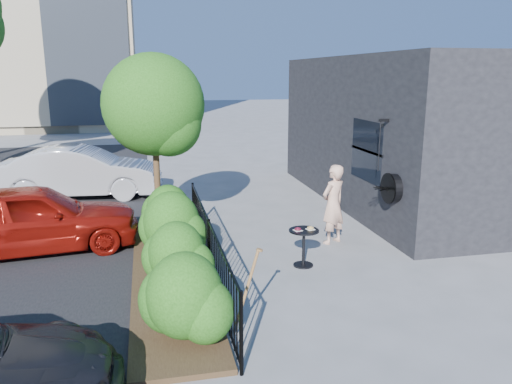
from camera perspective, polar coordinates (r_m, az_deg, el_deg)
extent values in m
plane|color=gray|center=(9.34, 4.02, -9.01)|extent=(120.00, 120.00, 0.00)
cube|color=black|center=(15.14, 19.63, 6.74)|extent=(6.00, 9.00, 4.00)
cube|color=black|center=(11.91, 12.56, 4.61)|extent=(0.04, 1.60, 1.40)
cube|color=black|center=(11.91, 12.58, 4.61)|extent=(0.05, 1.70, 0.06)
cylinder|color=black|center=(10.65, 15.33, 0.42)|extent=(0.18, 0.60, 0.60)
cylinder|color=black|center=(10.60, 14.85, 0.40)|extent=(0.03, 0.64, 0.64)
cube|color=black|center=(10.87, 14.46, 7.95)|extent=(0.25, 0.06, 0.06)
cylinder|color=black|center=(10.90, 13.91, 5.08)|extent=(0.02, 0.02, 1.05)
cylinder|color=black|center=(6.15, -1.69, -15.89)|extent=(0.05, 0.05, 1.10)
cylinder|color=black|center=(8.85, -5.34, -6.50)|extent=(0.05, 0.05, 1.10)
cylinder|color=black|center=(11.70, -7.19, -1.58)|extent=(0.05, 0.05, 1.10)
cube|color=black|center=(8.69, -5.42, -3.34)|extent=(0.03, 6.00, 0.03)
cube|color=black|center=(9.02, -5.28, -9.19)|extent=(0.03, 6.00, 0.03)
cylinder|color=black|center=(6.23, -1.87, -15.45)|extent=(0.02, 0.02, 1.04)
cylinder|color=black|center=(6.40, -2.21, -14.60)|extent=(0.02, 0.02, 1.04)
cylinder|color=black|center=(6.58, -2.53, -13.80)|extent=(0.02, 0.02, 1.04)
cylinder|color=black|center=(6.75, -2.83, -13.04)|extent=(0.02, 0.02, 1.04)
cylinder|color=black|center=(6.93, -3.11, -12.31)|extent=(0.02, 0.02, 1.04)
cylinder|color=black|center=(7.11, -3.38, -11.63)|extent=(0.02, 0.02, 1.04)
cylinder|color=black|center=(7.29, -3.63, -10.97)|extent=(0.02, 0.02, 1.04)
cylinder|color=black|center=(7.47, -3.87, -10.35)|extent=(0.02, 0.02, 1.04)
cylinder|color=black|center=(7.65, -4.10, -9.76)|extent=(0.02, 0.02, 1.04)
cylinder|color=black|center=(7.84, -4.32, -9.19)|extent=(0.02, 0.02, 1.04)
cylinder|color=black|center=(8.02, -4.53, -8.65)|extent=(0.02, 0.02, 1.04)
cylinder|color=black|center=(8.20, -4.72, -8.14)|extent=(0.02, 0.02, 1.04)
cylinder|color=black|center=(8.39, -4.91, -7.64)|extent=(0.02, 0.02, 1.04)
cylinder|color=black|center=(8.57, -5.09, -7.17)|extent=(0.02, 0.02, 1.04)
cylinder|color=black|center=(8.76, -5.26, -6.72)|extent=(0.02, 0.02, 1.04)
cylinder|color=black|center=(8.95, -5.42, -6.29)|extent=(0.02, 0.02, 1.04)
cylinder|color=black|center=(9.13, -5.58, -5.87)|extent=(0.02, 0.02, 1.04)
cylinder|color=black|center=(9.32, -5.73, -5.47)|extent=(0.02, 0.02, 1.04)
cylinder|color=black|center=(9.51, -5.87, -5.09)|extent=(0.02, 0.02, 1.04)
cylinder|color=black|center=(9.70, -6.01, -4.72)|extent=(0.02, 0.02, 1.04)
cylinder|color=black|center=(9.89, -6.15, -4.37)|extent=(0.02, 0.02, 1.04)
cylinder|color=black|center=(10.08, -6.27, -4.03)|extent=(0.02, 0.02, 1.04)
cylinder|color=black|center=(10.27, -6.40, -3.70)|extent=(0.02, 0.02, 1.04)
cylinder|color=black|center=(10.46, -6.51, -3.38)|extent=(0.02, 0.02, 1.04)
cylinder|color=black|center=(10.65, -6.63, -3.08)|extent=(0.02, 0.02, 1.04)
cylinder|color=black|center=(10.84, -6.74, -2.78)|extent=(0.02, 0.02, 1.04)
cylinder|color=black|center=(11.03, -6.84, -2.50)|extent=(0.02, 0.02, 1.04)
cylinder|color=black|center=(11.22, -6.95, -2.22)|extent=(0.02, 0.02, 1.04)
cylinder|color=black|center=(11.42, -7.05, -1.96)|extent=(0.02, 0.02, 1.04)
cylinder|color=black|center=(11.61, -7.14, -1.70)|extent=(0.02, 0.02, 1.04)
cube|color=#382616|center=(8.99, -9.77, -9.82)|extent=(1.30, 6.00, 0.08)
ellipsoid|color=#1E5012|center=(6.72, -8.15, -11.90)|extent=(1.10, 1.10, 1.24)
ellipsoid|color=#1E5012|center=(8.19, -9.03, -7.17)|extent=(1.10, 1.10, 1.24)
ellipsoid|color=#1E5012|center=(9.61, -9.60, -4.07)|extent=(1.10, 1.10, 1.24)
ellipsoid|color=#1E5012|center=(10.95, -9.99, -1.91)|extent=(1.10, 1.10, 1.24)
cylinder|color=#3F2B19|center=(11.32, -11.22, 1.14)|extent=(0.14, 0.14, 2.40)
sphere|color=#1E5012|center=(11.09, -11.61, 9.44)|extent=(2.20, 2.20, 2.20)
sphere|color=#1E5012|center=(10.93, -9.92, 7.72)|extent=(1.43, 1.43, 1.43)
cylinder|color=black|center=(9.37, 5.50, -4.41)|extent=(0.57, 0.57, 0.03)
cylinder|color=black|center=(9.48, 5.46, -6.42)|extent=(0.06, 0.06, 0.68)
cylinder|color=black|center=(9.60, 5.41, -8.30)|extent=(0.38, 0.38, 0.03)
cube|color=white|center=(9.32, 4.80, -4.38)|extent=(0.17, 0.17, 0.01)
cube|color=white|center=(9.40, 6.24, -4.25)|extent=(0.17, 0.17, 0.01)
torus|color=#440B16|center=(9.31, 4.80, -4.24)|extent=(0.13, 0.13, 0.04)
torus|color=tan|center=(9.40, 6.24, -4.11)|extent=(0.13, 0.13, 0.04)
imported|color=#DCA88E|center=(10.69, 8.80, -1.40)|extent=(0.74, 0.66, 1.71)
cylinder|color=brown|center=(7.03, -0.99, -10.83)|extent=(0.36, 0.04, 1.10)
cube|color=gray|center=(7.26, -2.27, -15.11)|extent=(0.09, 0.16, 0.23)
cylinder|color=brown|center=(6.86, 0.41, -6.64)|extent=(0.09, 0.09, 0.05)
imported|color=maroon|center=(11.05, -24.22, -2.74)|extent=(4.33, 2.20, 1.41)
imported|color=silver|center=(15.45, -19.37, 2.18)|extent=(4.68, 2.04, 1.50)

